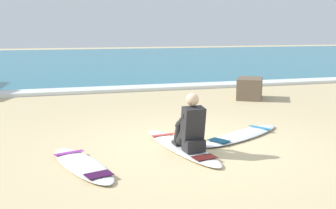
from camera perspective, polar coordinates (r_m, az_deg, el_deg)
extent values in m
plane|color=#CCB584|center=(7.23, 3.72, -5.85)|extent=(80.00, 80.00, 0.00)
cube|color=teal|center=(27.34, -11.64, 6.08)|extent=(80.00, 28.00, 0.10)
cube|color=white|center=(13.82, -6.40, 2.18)|extent=(80.00, 0.90, 0.11)
ellipsoid|color=white|center=(7.10, 1.75, -5.83)|extent=(0.90, 2.57, 0.07)
cube|color=red|center=(7.70, -0.66, -4.24)|extent=(0.49, 0.17, 0.01)
cube|color=#4A1311|center=(6.42, 5.08, -7.31)|extent=(0.40, 0.29, 0.01)
cube|color=#232326|center=(6.67, 3.60, -5.67)|extent=(0.34, 0.28, 0.20)
cylinder|color=#232326|center=(6.75, 2.19, -4.13)|extent=(0.18, 0.41, 0.43)
cylinder|color=#232326|center=(6.94, 1.43, -3.98)|extent=(0.14, 0.27, 0.42)
cube|color=#232326|center=(7.05, 1.17, -5.39)|extent=(0.11, 0.23, 0.05)
cylinder|color=#232326|center=(6.83, 3.75, -3.98)|extent=(0.18, 0.41, 0.43)
cylinder|color=#232326|center=(7.03, 3.17, -3.81)|extent=(0.14, 0.27, 0.42)
cube|color=#232326|center=(7.14, 2.97, -5.20)|extent=(0.11, 0.23, 0.05)
cube|color=#232326|center=(6.62, 3.49, -2.67)|extent=(0.36, 0.31, 0.57)
sphere|color=beige|center=(6.57, 3.42, 0.70)|extent=(0.21, 0.21, 0.21)
cylinder|color=#232326|center=(6.69, 1.88, -2.28)|extent=(0.11, 0.40, 0.31)
cylinder|color=#232326|center=(6.80, 4.06, -2.10)|extent=(0.11, 0.40, 0.31)
ellipsoid|color=white|center=(6.32, -11.92, -8.15)|extent=(1.05, 2.05, 0.07)
cube|color=purple|center=(6.80, -13.62, -6.53)|extent=(0.49, 0.23, 0.01)
cube|color=#351037|center=(5.75, -9.64, -9.56)|extent=(0.42, 0.33, 0.01)
ellipsoid|color=silver|center=(7.96, 10.25, -4.20)|extent=(2.24, 1.57, 0.07)
cube|color=#1E7FB7|center=(8.48, 12.65, -3.13)|extent=(0.32, 0.47, 0.01)
cube|color=#0A2C40|center=(7.37, 7.09, -4.99)|extent=(0.39, 0.43, 0.01)
cube|color=brown|center=(12.32, 11.31, 2.22)|extent=(1.14, 1.26, 0.61)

